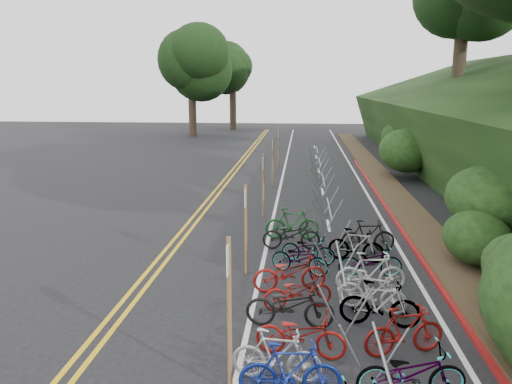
# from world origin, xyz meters

# --- Properties ---
(ground) EXTENTS (120.00, 120.00, 0.00)m
(ground) POSITION_xyz_m (0.00, 0.00, 0.00)
(ground) COLOR black
(ground) RESTS_ON ground
(road_markings) EXTENTS (7.47, 80.00, 0.01)m
(road_markings) POSITION_xyz_m (0.63, 10.10, 0.00)
(road_markings) COLOR gold
(road_markings) RESTS_ON ground
(red_curb) EXTENTS (0.25, 28.00, 0.10)m
(red_curb) POSITION_xyz_m (5.70, 12.00, 0.05)
(red_curb) COLOR maroon
(red_curb) RESTS_ON ground
(bike_racks_rest) EXTENTS (1.14, 23.00, 1.17)m
(bike_racks_rest) POSITION_xyz_m (3.00, 13.00, 0.85)
(bike_racks_rest) COLOR gray
(bike_racks_rest) RESTS_ON ground
(signpost_near) EXTENTS (0.08, 0.40, 2.74)m
(signpost_near) POSITION_xyz_m (0.95, -0.44, 1.56)
(signpost_near) COLOR brown
(signpost_near) RESTS_ON ground
(signposts_rest) EXTENTS (0.08, 18.40, 2.50)m
(signposts_rest) POSITION_xyz_m (0.60, 14.00, 1.43)
(signposts_rest) COLOR brown
(signposts_rest) RESTS_ON ground
(bike_front) EXTENTS (0.62, 1.64, 0.96)m
(bike_front) POSITION_xyz_m (1.70, -0.02, 0.48)
(bike_front) COLOR #9E9EA3
(bike_front) RESTS_ON ground
(bike_valet) EXTENTS (3.45, 12.98, 1.09)m
(bike_valet) POSITION_xyz_m (2.86, 2.63, 0.48)
(bike_valet) COLOR beige
(bike_valet) RESTS_ON ground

